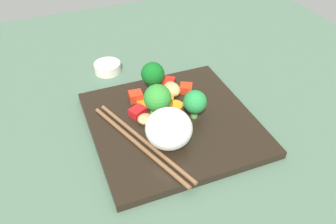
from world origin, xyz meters
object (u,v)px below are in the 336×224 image
(carrot_slice_3, at_px, (174,116))
(chopstick_pair, at_px, (141,143))
(square_plate, at_px, (172,123))
(sauce_cup, at_px, (108,67))
(broccoli_floret_1, at_px, (157,99))
(rice_mound, at_px, (169,129))

(carrot_slice_3, height_order, chopstick_pair, chopstick_pair)
(square_plate, height_order, sauce_cup, sauce_cup)
(broccoli_floret_1, bearing_deg, rice_mound, -96.28)
(square_plate, relative_size, sauce_cup, 4.92)
(broccoli_floret_1, xyz_separation_m, sauce_cup, (-0.04, 0.20, -0.04))
(rice_mound, xyz_separation_m, carrot_slice_3, (0.03, 0.06, -0.03))
(square_plate, height_order, chopstick_pair, chopstick_pair)
(square_plate, relative_size, carrot_slice_3, 9.84)
(carrot_slice_3, relative_size, sauce_cup, 0.50)
(broccoli_floret_1, distance_m, sauce_cup, 0.21)
(square_plate, distance_m, chopstick_pair, 0.08)
(square_plate, xyz_separation_m, rice_mound, (-0.03, -0.05, 0.04))
(rice_mound, relative_size, carrot_slice_3, 2.63)
(square_plate, bearing_deg, chopstick_pair, -153.09)
(sauce_cup, bearing_deg, chopstick_pair, -92.36)
(rice_mound, bearing_deg, square_plate, 61.68)
(chopstick_pair, height_order, sauce_cup, same)
(rice_mound, relative_size, broccoli_floret_1, 1.08)
(rice_mound, xyz_separation_m, broccoli_floret_1, (0.01, 0.07, 0.01))
(rice_mound, height_order, carrot_slice_3, rice_mound)
(square_plate, xyz_separation_m, sauce_cup, (-0.06, 0.21, 0.00))
(square_plate, relative_size, broccoli_floret_1, 4.03)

